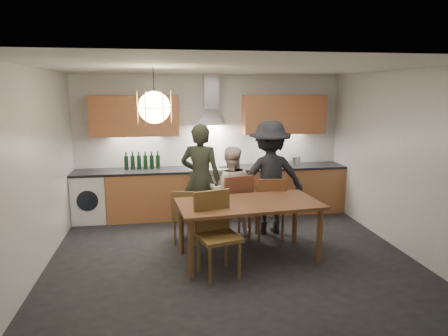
{
  "coord_description": "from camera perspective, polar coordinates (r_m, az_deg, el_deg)",
  "views": [
    {
      "loc": [
        -0.94,
        -5.21,
        2.32
      ],
      "look_at": [
        -0.04,
        0.4,
        1.2
      ],
      "focal_mm": 32.0,
      "sensor_mm": 36.0,
      "label": 1
    }
  ],
  "objects": [
    {
      "name": "chair_front",
      "position": [
        5.09,
        -1.23,
        -8.49
      ],
      "size": [
        0.59,
        0.59,
        1.06
      ],
      "rotation": [
        0.0,
        0.0,
        0.26
      ],
      "color": "brown",
      "rests_on": "ground"
    },
    {
      "name": "wall_fixtures",
      "position": [
        7.35,
        -1.81,
        7.66
      ],
      "size": [
        4.3,
        0.54,
        1.1
      ],
      "color": "#CA7D4D",
      "rests_on": "ground"
    },
    {
      "name": "room_shell",
      "position": [
        5.33,
        1.07,
        4.54
      ],
      "size": [
        5.02,
        4.52,
        2.61
      ],
      "color": "white",
      "rests_on": "ground"
    },
    {
      "name": "chair_back_mid",
      "position": [
        6.16,
        1.72,
        -5.05
      ],
      "size": [
        0.57,
        0.57,
        1.05
      ],
      "rotation": [
        0.0,
        0.0,
        3.38
      ],
      "color": "brown",
      "rests_on": "ground"
    },
    {
      "name": "stock_pot",
      "position": [
        7.75,
        9.99,
        1.02
      ],
      "size": [
        0.25,
        0.25,
        0.16
      ],
      "primitive_type": "cylinder",
      "rotation": [
        0.0,
        0.0,
        0.13
      ],
      "color": "silver",
      "rests_on": "counter_run"
    },
    {
      "name": "person_left",
      "position": [
        6.49,
        -3.36,
        -1.54
      ],
      "size": [
        0.76,
        0.62,
        1.79
      ],
      "primitive_type": "imported",
      "rotation": [
        0.0,
        0.0,
        2.81
      ],
      "color": "black",
      "rests_on": "ground"
    },
    {
      "name": "chair_back_right",
      "position": [
        6.25,
        6.66,
        -5.18
      ],
      "size": [
        0.5,
        0.5,
        1.0
      ],
      "rotation": [
        0.0,
        0.0,
        3.02
      ],
      "color": "brown",
      "rests_on": "ground"
    },
    {
      "name": "mixing_bowl",
      "position": [
        7.51,
        6.76,
        0.48
      ],
      "size": [
        0.39,
        0.39,
        0.08
      ],
      "primitive_type": "imported",
      "rotation": [
        0.0,
        0.0,
        0.31
      ],
      "color": "silver",
      "rests_on": "counter_run"
    },
    {
      "name": "dining_table",
      "position": [
        5.49,
        3.55,
        -5.84
      ],
      "size": [
        2.0,
        1.14,
        0.81
      ],
      "rotation": [
        0.0,
        0.0,
        0.09
      ],
      "color": "brown",
      "rests_on": "ground"
    },
    {
      "name": "person_mid",
      "position": [
        6.43,
        0.93,
        -3.26
      ],
      "size": [
        0.76,
        0.62,
        1.44
      ],
      "primitive_type": "imported",
      "rotation": [
        0.0,
        0.0,
        3.03
      ],
      "color": "silver",
      "rests_on": "ground"
    },
    {
      "name": "person_right",
      "position": [
        6.51,
        6.52,
        -1.37
      ],
      "size": [
        1.18,
        0.68,
        1.83
      ],
      "primitive_type": "imported",
      "rotation": [
        0.0,
        0.0,
        3.14
      ],
      "color": "black",
      "rests_on": "ground"
    },
    {
      "name": "wine_bottles",
      "position": [
        7.37,
        -11.61,
        1.07
      ],
      "size": [
        0.64,
        0.08,
        0.32
      ],
      "color": "black",
      "rests_on": "counter_run"
    },
    {
      "name": "chair_back_left",
      "position": [
        6.08,
        -5.48,
        -6.45
      ],
      "size": [
        0.49,
        0.49,
        0.85
      ],
      "rotation": [
        0.0,
        0.0,
        2.83
      ],
      "color": "brown",
      "rests_on": "ground"
    },
    {
      "name": "pendant_lamp",
      "position": [
        5.11,
        -9.92,
        8.52
      ],
      "size": [
        0.43,
        0.43,
        0.7
      ],
      "color": "black",
      "rests_on": "ground"
    },
    {
      "name": "range_stove",
      "position": [
        7.46,
        -1.62,
        -3.44
      ],
      "size": [
        0.9,
        0.6,
        0.92
      ],
      "color": "silver",
      "rests_on": "ground"
    },
    {
      "name": "counter_run",
      "position": [
        7.46,
        -1.45,
        -3.36
      ],
      "size": [
        5.0,
        0.62,
        0.9
      ],
      "color": "#C37C4B",
      "rests_on": "ground"
    },
    {
      "name": "ground",
      "position": [
        5.78,
        1.01,
        -12.51
      ],
      "size": [
        5.0,
        5.0,
        0.0
      ],
      "primitive_type": "plane",
      "color": "black",
      "rests_on": "ground"
    }
  ]
}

